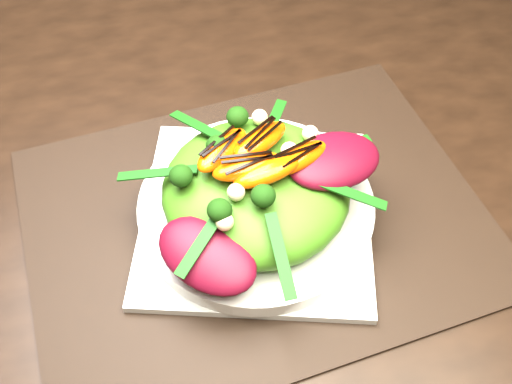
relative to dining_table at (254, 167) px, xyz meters
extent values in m
cube|color=black|center=(0.00, 0.00, 0.00)|extent=(1.60, 0.90, 0.75)
cube|color=black|center=(-0.02, -0.09, 0.02)|extent=(0.51, 0.42, 0.00)
cube|color=silver|center=(-0.02, -0.09, 0.03)|extent=(0.29, 0.29, 0.01)
cylinder|color=silver|center=(-0.02, -0.09, 0.04)|extent=(0.30, 0.30, 0.02)
ellipsoid|color=#417716|center=(-0.02, -0.09, 0.07)|extent=(0.24, 0.24, 0.06)
ellipsoid|color=#460714|center=(0.06, -0.09, 0.10)|extent=(0.11, 0.08, 0.02)
ellipsoid|color=#DE4103|center=(-0.02, -0.08, 0.11)|extent=(0.07, 0.04, 0.02)
sphere|color=#0F3409|center=(-0.07, -0.06, 0.11)|extent=(0.04, 0.04, 0.03)
sphere|color=#C0B987|center=(0.00, -0.13, 0.11)|extent=(0.02, 0.02, 0.02)
cube|color=black|center=(-0.02, -0.08, 0.12)|extent=(0.05, 0.01, 0.00)
camera|label=1|loc=(-0.10, -0.45, 0.54)|focal=42.00mm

